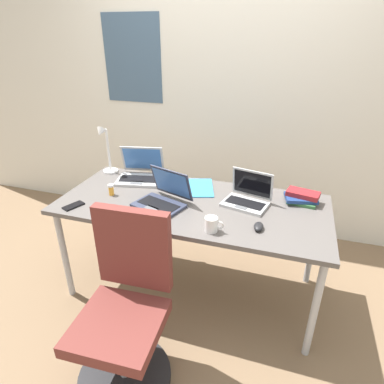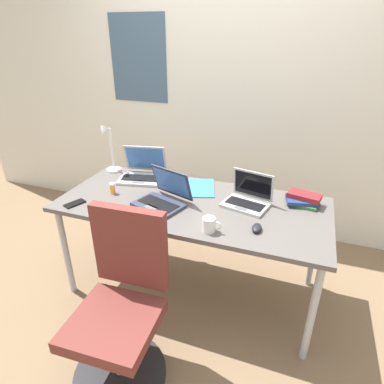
{
  "view_description": "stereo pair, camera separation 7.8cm",
  "coord_description": "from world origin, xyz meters",
  "px_view_note": "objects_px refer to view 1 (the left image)",
  "views": [
    {
      "loc": [
        0.59,
        -1.86,
        1.78
      ],
      "look_at": [
        0.0,
        0.0,
        0.82
      ],
      "focal_mm": 30.61,
      "sensor_mm": 36.0,
      "label": 1
    },
    {
      "loc": [
        0.66,
        -1.83,
        1.78
      ],
      "look_at": [
        0.0,
        0.0,
        0.82
      ],
      "focal_mm": 30.61,
      "sensor_mm": 36.0,
      "label": 2
    }
  ],
  "objects_px": {
    "laptop_near_mouse": "(140,173)",
    "cell_phone": "(73,206)",
    "desk_lamp": "(106,150)",
    "laptop_back_right": "(163,198)",
    "pill_bottle": "(111,190)",
    "computer_mouse": "(259,226)",
    "book_stack": "(302,197)",
    "coffee_mug": "(212,224)",
    "office_chair": "(125,317)",
    "laptop_near_lamp": "(247,198)",
    "paper_folder_front_left": "(197,188)"
  },
  "relations": [
    {
      "from": "cell_phone",
      "to": "coffee_mug",
      "type": "xyz_separation_m",
      "value": [
        0.94,
        -0.01,
        0.04
      ]
    },
    {
      "from": "laptop_back_right",
      "to": "pill_bottle",
      "type": "relative_size",
      "value": 4.91
    },
    {
      "from": "desk_lamp",
      "to": "pill_bottle",
      "type": "height_order",
      "value": "desk_lamp"
    },
    {
      "from": "computer_mouse",
      "to": "cell_phone",
      "type": "distance_m",
      "value": 1.2
    },
    {
      "from": "laptop_back_right",
      "to": "paper_folder_front_left",
      "type": "distance_m",
      "value": 0.35
    },
    {
      "from": "computer_mouse",
      "to": "book_stack",
      "type": "bearing_deg",
      "value": 59.16
    },
    {
      "from": "laptop_back_right",
      "to": "coffee_mug",
      "type": "height_order",
      "value": "laptop_back_right"
    },
    {
      "from": "laptop_near_mouse",
      "to": "pill_bottle",
      "type": "bearing_deg",
      "value": -103.35
    },
    {
      "from": "laptop_near_lamp",
      "to": "pill_bottle",
      "type": "relative_size",
      "value": 4.17
    },
    {
      "from": "book_stack",
      "to": "laptop_near_mouse",
      "type": "bearing_deg",
      "value": 178.99
    },
    {
      "from": "pill_bottle",
      "to": "paper_folder_front_left",
      "type": "xyz_separation_m",
      "value": [
        0.54,
        0.29,
        -0.04
      ]
    },
    {
      "from": "laptop_back_right",
      "to": "computer_mouse",
      "type": "bearing_deg",
      "value": -9.64
    },
    {
      "from": "desk_lamp",
      "to": "laptop_back_right",
      "type": "distance_m",
      "value": 0.73
    },
    {
      "from": "desk_lamp",
      "to": "laptop_near_mouse",
      "type": "bearing_deg",
      "value": -4.41
    },
    {
      "from": "pill_bottle",
      "to": "coffee_mug",
      "type": "distance_m",
      "value": 0.83
    },
    {
      "from": "pill_bottle",
      "to": "coffee_mug",
      "type": "bearing_deg",
      "value": -16.76
    },
    {
      "from": "desk_lamp",
      "to": "office_chair",
      "type": "distance_m",
      "value": 1.33
    },
    {
      "from": "laptop_back_right",
      "to": "laptop_near_lamp",
      "type": "relative_size",
      "value": 1.18
    },
    {
      "from": "cell_phone",
      "to": "coffee_mug",
      "type": "bearing_deg",
      "value": 22.09
    },
    {
      "from": "cell_phone",
      "to": "office_chair",
      "type": "bearing_deg",
      "value": -15.08
    },
    {
      "from": "laptop_back_right",
      "to": "pill_bottle",
      "type": "distance_m",
      "value": 0.4
    },
    {
      "from": "computer_mouse",
      "to": "desk_lamp",
      "type": "bearing_deg",
      "value": 157.55
    },
    {
      "from": "laptop_near_mouse",
      "to": "computer_mouse",
      "type": "xyz_separation_m",
      "value": [
        0.97,
        -0.45,
        -0.03
      ]
    },
    {
      "from": "desk_lamp",
      "to": "book_stack",
      "type": "xyz_separation_m",
      "value": [
        1.5,
        -0.04,
        -0.16
      ]
    },
    {
      "from": "cell_phone",
      "to": "office_chair",
      "type": "distance_m",
      "value": 0.82
    },
    {
      "from": "desk_lamp",
      "to": "laptop_back_right",
      "type": "xyz_separation_m",
      "value": [
        0.62,
        -0.36,
        -0.15
      ]
    },
    {
      "from": "desk_lamp",
      "to": "laptop_back_right",
      "type": "relative_size",
      "value": 1.03
    },
    {
      "from": "desk_lamp",
      "to": "cell_phone",
      "type": "relative_size",
      "value": 2.94
    },
    {
      "from": "desk_lamp",
      "to": "cell_phone",
      "type": "distance_m",
      "value": 0.6
    },
    {
      "from": "paper_folder_front_left",
      "to": "office_chair",
      "type": "distance_m",
      "value": 1.04
    },
    {
      "from": "book_stack",
      "to": "paper_folder_front_left",
      "type": "height_order",
      "value": "book_stack"
    },
    {
      "from": "laptop_near_mouse",
      "to": "cell_phone",
      "type": "height_order",
      "value": "laptop_near_mouse"
    },
    {
      "from": "laptop_near_lamp",
      "to": "computer_mouse",
      "type": "bearing_deg",
      "value": -68.61
    },
    {
      "from": "book_stack",
      "to": "cell_phone",
      "type": "bearing_deg",
      "value": -160.04
    },
    {
      "from": "laptop_near_lamp",
      "to": "computer_mouse",
      "type": "distance_m",
      "value": 0.32
    },
    {
      "from": "book_stack",
      "to": "office_chair",
      "type": "xyz_separation_m",
      "value": [
        -0.84,
        -0.98,
        -0.38
      ]
    },
    {
      "from": "laptop_back_right",
      "to": "computer_mouse",
      "type": "height_order",
      "value": "laptop_back_right"
    },
    {
      "from": "desk_lamp",
      "to": "computer_mouse",
      "type": "distance_m",
      "value": 1.37
    },
    {
      "from": "desk_lamp",
      "to": "laptop_near_lamp",
      "type": "distance_m",
      "value": 1.18
    },
    {
      "from": "laptop_near_lamp",
      "to": "cell_phone",
      "type": "distance_m",
      "value": 1.15
    },
    {
      "from": "desk_lamp",
      "to": "laptop_back_right",
      "type": "height_order",
      "value": "desk_lamp"
    },
    {
      "from": "laptop_near_lamp",
      "to": "pill_bottle",
      "type": "xyz_separation_m",
      "value": [
        -0.93,
        -0.16,
        -0.0
      ]
    },
    {
      "from": "laptop_back_right",
      "to": "coffee_mug",
      "type": "bearing_deg",
      "value": -28.66
    },
    {
      "from": "office_chair",
      "to": "computer_mouse",
      "type": "bearing_deg",
      "value": 42.06
    },
    {
      "from": "laptop_back_right",
      "to": "pill_bottle",
      "type": "xyz_separation_m",
      "value": [
        -0.4,
        0.02,
        -0.01
      ]
    },
    {
      "from": "desk_lamp",
      "to": "laptop_near_lamp",
      "type": "relative_size",
      "value": 1.22
    },
    {
      "from": "computer_mouse",
      "to": "book_stack",
      "type": "xyz_separation_m",
      "value": [
        0.23,
        0.43,
        0.02
      ]
    },
    {
      "from": "computer_mouse",
      "to": "book_stack",
      "type": "relative_size",
      "value": 0.4
    },
    {
      "from": "paper_folder_front_left",
      "to": "office_chair",
      "type": "height_order",
      "value": "office_chair"
    },
    {
      "from": "office_chair",
      "to": "laptop_near_lamp",
      "type": "bearing_deg",
      "value": 59.63
    }
  ]
}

